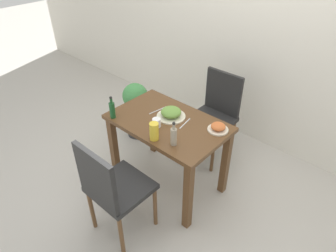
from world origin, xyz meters
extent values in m
plane|color=#B7B2A8|center=(0.00, 0.00, 0.00)|extent=(16.00, 16.00, 0.00)
cube|color=silver|center=(0.00, 1.23, 1.30)|extent=(8.00, 0.05, 2.60)
cube|color=brown|center=(0.00, 0.00, 0.71)|extent=(1.00, 0.63, 0.04)
cube|color=brown|center=(-0.45, -0.27, 0.34)|extent=(0.06, 0.06, 0.69)
cube|color=brown|center=(0.45, -0.27, 0.34)|extent=(0.06, 0.06, 0.69)
cube|color=brown|center=(-0.45, 0.27, 0.34)|extent=(0.06, 0.06, 0.69)
cube|color=brown|center=(0.45, 0.27, 0.34)|extent=(0.06, 0.06, 0.69)
cube|color=black|center=(0.06, -0.61, 0.45)|extent=(0.42, 0.42, 0.04)
cube|color=black|center=(0.06, -0.80, 0.69)|extent=(0.40, 0.04, 0.44)
cylinder|color=brown|center=(0.24, -0.43, 0.21)|extent=(0.03, 0.03, 0.43)
cylinder|color=brown|center=(-0.12, -0.43, 0.21)|extent=(0.03, 0.03, 0.43)
cylinder|color=brown|center=(0.24, -0.79, 0.21)|extent=(0.03, 0.03, 0.43)
cylinder|color=brown|center=(-0.12, -0.79, 0.21)|extent=(0.03, 0.03, 0.43)
cube|color=black|center=(0.04, 0.60, 0.45)|extent=(0.42, 0.42, 0.04)
cube|color=black|center=(0.04, 0.79, 0.69)|extent=(0.40, 0.04, 0.44)
cylinder|color=brown|center=(-0.14, 0.42, 0.21)|extent=(0.03, 0.03, 0.43)
cylinder|color=brown|center=(0.22, 0.42, 0.21)|extent=(0.03, 0.03, 0.43)
cylinder|color=brown|center=(-0.14, 0.78, 0.21)|extent=(0.03, 0.03, 0.43)
cylinder|color=brown|center=(0.22, 0.78, 0.21)|extent=(0.03, 0.03, 0.43)
cylinder|color=beige|center=(-0.02, 0.07, 0.73)|extent=(0.25, 0.25, 0.01)
ellipsoid|color=olive|center=(-0.02, 0.07, 0.77)|extent=(0.17, 0.17, 0.07)
cylinder|color=beige|center=(0.39, 0.17, 0.73)|extent=(0.17, 0.17, 0.01)
ellipsoid|color=#CC6633|center=(0.39, 0.17, 0.76)|extent=(0.12, 0.12, 0.05)
cylinder|color=white|center=(-0.02, -0.12, 0.76)|extent=(0.07, 0.07, 0.07)
cylinder|color=gold|center=(0.08, -0.25, 0.80)|extent=(0.07, 0.07, 0.15)
cylinder|color=#194C23|center=(-0.39, -0.27, 0.80)|extent=(0.05, 0.05, 0.14)
cylinder|color=#194C23|center=(-0.39, -0.27, 0.89)|extent=(0.02, 0.02, 0.04)
sphere|color=black|center=(-0.39, -0.27, 0.92)|extent=(0.02, 0.02, 0.02)
cylinder|color=gray|center=(0.24, -0.20, 0.80)|extent=(0.05, 0.05, 0.14)
cylinder|color=gray|center=(0.24, -0.20, 0.89)|extent=(0.02, 0.02, 0.04)
sphere|color=black|center=(0.24, -0.20, 0.92)|extent=(0.02, 0.02, 0.02)
cube|color=silver|center=(-0.18, 0.07, 0.73)|extent=(0.04, 0.19, 0.00)
cube|color=silver|center=(0.13, 0.07, 0.73)|extent=(0.04, 0.17, 0.00)
cylinder|color=#333333|center=(-0.80, 0.35, 0.15)|extent=(0.23, 0.23, 0.29)
cylinder|color=brown|center=(-0.80, 0.35, 0.34)|extent=(0.04, 0.04, 0.08)
sphere|color=#428947|center=(-0.80, 0.35, 0.52)|extent=(0.28, 0.28, 0.28)
camera|label=1|loc=(1.39, -1.55, 2.15)|focal=32.00mm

